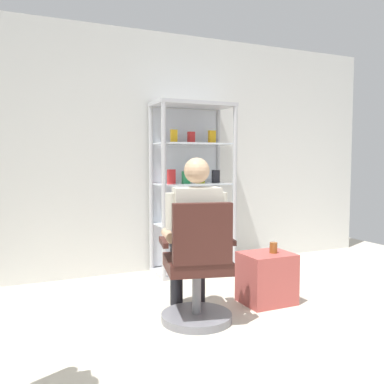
% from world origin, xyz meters
% --- Properties ---
extents(back_wall, '(6.00, 0.10, 2.70)m').
position_xyz_m(back_wall, '(0.00, 3.00, 1.35)').
color(back_wall, silver).
rests_on(back_wall, ground).
extents(display_cabinet_main, '(0.90, 0.45, 1.90)m').
position_xyz_m(display_cabinet_main, '(0.40, 2.76, 0.96)').
color(display_cabinet_main, '#B7B7BC').
rests_on(display_cabinet_main, ground).
extents(office_chair, '(0.62, 0.59, 0.96)m').
position_xyz_m(office_chair, '(-0.21, 1.28, 0.39)').
color(office_chair, slate).
rests_on(office_chair, ground).
extents(seated_shopkeeper, '(0.55, 0.62, 1.29)m').
position_xyz_m(seated_shopkeeper, '(-0.17, 1.44, 0.71)').
color(seated_shopkeeper, black).
rests_on(seated_shopkeeper, ground).
extents(storage_crate, '(0.44, 0.37, 0.45)m').
position_xyz_m(storage_crate, '(0.56, 1.47, 0.22)').
color(storage_crate, '#B24C47').
rests_on(storage_crate, ground).
extents(tea_glass, '(0.07, 0.07, 0.09)m').
position_xyz_m(tea_glass, '(0.61, 1.45, 0.50)').
color(tea_glass, brown).
rests_on(tea_glass, storage_crate).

